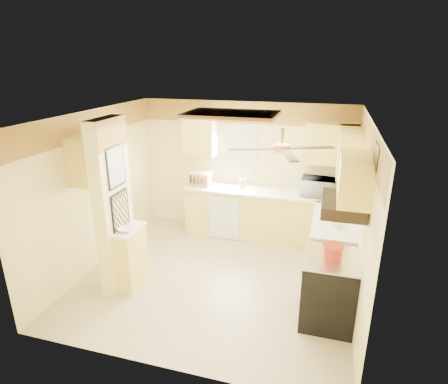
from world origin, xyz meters
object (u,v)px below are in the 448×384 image
(dutch_oven, at_px, (333,251))
(kettle, at_px, (337,220))
(microwave, at_px, (318,187))
(stove, at_px, (328,289))
(bowl, at_px, (126,230))

(dutch_oven, bearing_deg, kettle, 87.08)
(microwave, relative_size, kettle, 2.66)
(kettle, bearing_deg, stove, -93.21)
(dutch_oven, bearing_deg, stove, 162.70)
(bowl, bearing_deg, dutch_oven, 1.89)
(kettle, bearing_deg, microwave, 104.70)
(dutch_oven, bearing_deg, microwave, 97.62)
(stove, relative_size, dutch_oven, 3.55)
(microwave, xyz_separation_m, dutch_oven, (0.29, -2.15, -0.10))
(bowl, bearing_deg, microwave, 41.76)
(stove, relative_size, microwave, 1.59)
(stove, distance_m, dutch_oven, 0.54)
(dutch_oven, height_order, kettle, kettle)
(stove, xyz_separation_m, microwave, (-0.28, 2.15, 0.64))
(bowl, height_order, dutch_oven, dutch_oven)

